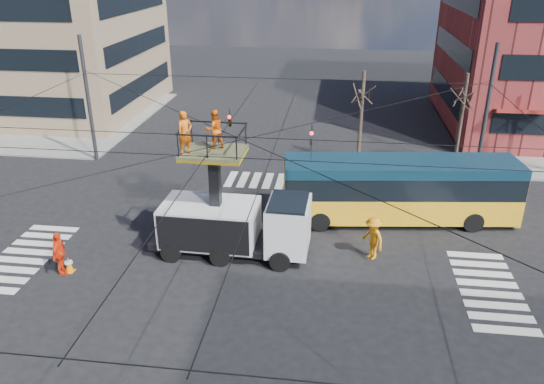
{
  "coord_description": "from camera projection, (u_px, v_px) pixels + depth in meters",
  "views": [
    {
      "loc": [
        3.59,
        -18.9,
        12.28
      ],
      "look_at": [
        0.83,
        2.54,
        2.64
      ],
      "focal_mm": 35.0,
      "sensor_mm": 36.0,
      "label": 1
    }
  ],
  "objects": [
    {
      "name": "tree_a",
      "position": [
        363.0,
        93.0,
        32.3
      ],
      "size": [
        2.0,
        2.0,
        6.0
      ],
      "color": "#382B21",
      "rests_on": "ground"
    },
    {
      "name": "sidewalk_nw",
      "position": [
        40.0,
        117.0,
        43.99
      ],
      "size": [
        18.0,
        18.0,
        0.12
      ],
      "primitive_type": "cube",
      "color": "slate",
      "rests_on": "ground"
    },
    {
      "name": "tree_b",
      "position": [
        464.0,
        96.0,
        31.6
      ],
      "size": [
        2.0,
        2.0,
        6.0
      ],
      "color": "#382B21",
      "rests_on": "ground"
    },
    {
      "name": "crosswalks",
      "position": [
        245.0,
        271.0,
        22.53
      ],
      "size": [
        22.4,
        22.4,
        0.02
      ],
      "primitive_type": null,
      "color": "silver",
      "rests_on": "ground"
    },
    {
      "name": "overhead_network",
      "position": [
        243.0,
        175.0,
        21.17
      ],
      "size": [
        24.24,
        24.24,
        8.0
      ],
      "color": "#2D2D30",
      "rests_on": "ground"
    },
    {
      "name": "ground",
      "position": [
        245.0,
        272.0,
        22.54
      ],
      "size": [
        120.0,
        120.0,
        0.0
      ],
      "primitive_type": "plane",
      "color": "black",
      "rests_on": "ground"
    },
    {
      "name": "traffic_cone",
      "position": [
        69.0,
        264.0,
        22.4
      ],
      "size": [
        0.36,
        0.36,
        0.71
      ],
      "primitive_type": "cone",
      "color": "orange",
      "rests_on": "ground"
    },
    {
      "name": "flagger",
      "position": [
        373.0,
        238.0,
        23.17
      ],
      "size": [
        1.35,
        1.48,
        1.99
      ],
      "primitive_type": "imported",
      "rotation": [
        0.0,
        0.0,
        -0.95
      ],
      "color": "orange",
      "rests_on": "ground"
    },
    {
      "name": "city_bus",
      "position": [
        399.0,
        189.0,
        26.26
      ],
      "size": [
        11.69,
        3.95,
        3.2
      ],
      "rotation": [
        0.0,
        0.0,
        0.12
      ],
      "color": "yellow",
      "rests_on": "ground"
    },
    {
      "name": "worker_ground",
      "position": [
        59.0,
        254.0,
        22.03
      ],
      "size": [
        0.57,
        1.16,
        1.92
      ],
      "primitive_type": "imported",
      "rotation": [
        0.0,
        0.0,
        1.66
      ],
      "color": "#FF3610",
      "rests_on": "ground"
    },
    {
      "name": "utility_truck",
      "position": [
        234.0,
        210.0,
        23.14
      ],
      "size": [
        7.05,
        2.78,
        6.66
      ],
      "rotation": [
        0.0,
        0.0,
        -0.02
      ],
      "color": "black",
      "rests_on": "ground"
    }
  ]
}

